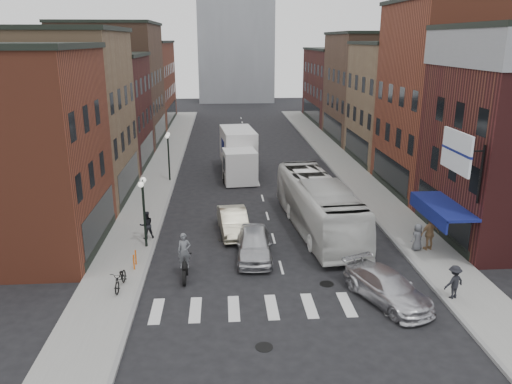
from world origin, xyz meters
TOP-DOWN VIEW (x-y plane):
  - ground at (0.00, 0.00)m, footprint 160.00×160.00m
  - sidewalk_left at (-8.50, 22.00)m, footprint 3.00×74.00m
  - sidewalk_right at (8.50, 22.00)m, footprint 3.00×74.00m
  - curb_left at (-7.00, 22.00)m, footprint 0.20×74.00m
  - curb_right at (7.00, 22.00)m, footprint 0.20×74.00m
  - crosswalk_stripes at (0.00, -3.00)m, footprint 12.00×2.20m
  - bldg_left_mid_a at (-14.99, 14.00)m, footprint 10.30×10.20m
  - bldg_left_mid_b at (-14.99, 24.00)m, footprint 10.30×10.20m
  - bldg_left_far_a at (-14.99, 35.00)m, footprint 10.30×12.20m
  - bldg_left_far_b at (-14.99, 49.00)m, footprint 10.30×16.20m
  - bldg_right_mid_a at (15.00, 14.00)m, footprint 10.30×10.20m
  - bldg_right_mid_b at (14.99, 24.00)m, footprint 10.30×10.20m
  - bldg_right_far_a at (14.99, 35.00)m, footprint 10.30×12.20m
  - bldg_right_far_b at (14.99, 49.00)m, footprint 10.30×16.20m
  - awning_blue at (8.93, 2.50)m, footprint 1.80×5.00m
  - billboard_sign at (8.59, 0.50)m, footprint 1.52×3.00m
  - streetlamp_near at (-7.40, 4.00)m, footprint 0.32×1.22m
  - streetlamp_far at (-7.40, 18.00)m, footprint 0.32×1.22m
  - bike_rack at (-7.60, 1.30)m, footprint 0.08×0.68m
  - box_truck at (-1.54, 19.98)m, footprint 3.25×9.05m
  - motorcycle_rider at (-4.94, 0.14)m, footprint 0.68×2.36m
  - transit_bus at (2.89, 6.15)m, footprint 3.83×12.09m
  - sedan_left_near at (-1.34, 2.33)m, footprint 2.10×4.78m
  - sedan_left_far at (-2.37, 6.00)m, footprint 2.07×4.78m
  - curb_car at (4.37, -2.83)m, footprint 3.67×5.26m
  - parked_bicycle at (-7.89, -1.01)m, footprint 0.76×1.89m
  - ped_left_solo at (-7.52, 5.20)m, footprint 0.94×0.75m
  - ped_right_a at (7.40, -2.98)m, footprint 1.14×0.84m
  - ped_right_b at (8.48, 2.42)m, footprint 1.24×0.82m
  - ped_right_c at (7.80, 2.43)m, footprint 0.89×0.75m

SIDE VIEW (x-z plane):
  - ground at x=0.00m, z-range 0.00..0.00m
  - curb_left at x=-7.00m, z-range -0.08..0.08m
  - curb_right at x=7.00m, z-range -0.08..0.08m
  - crosswalk_stripes at x=0.00m, z-range -0.01..0.01m
  - sidewalk_left at x=-8.50m, z-range 0.00..0.15m
  - sidewalk_right at x=8.50m, z-range 0.00..0.15m
  - bike_rack at x=-7.60m, z-range 0.15..0.95m
  - parked_bicycle at x=-7.89m, z-range 0.15..1.13m
  - curb_car at x=4.37m, z-range 0.00..1.41m
  - sedan_left_far at x=-2.37m, z-range 0.00..1.53m
  - sedan_left_near at x=-1.34m, z-range 0.00..1.60m
  - ped_right_c at x=7.80m, z-range 0.15..1.69m
  - ped_right_a at x=7.40m, z-range 0.15..1.74m
  - ped_left_solo at x=-7.52m, z-range 0.15..1.83m
  - ped_right_b at x=8.48m, z-range 0.15..2.09m
  - motorcycle_rider at x=-4.94m, z-range -0.08..2.32m
  - transit_bus at x=2.89m, z-range 0.00..3.31m
  - box_truck at x=-1.54m, z-range -0.02..3.82m
  - awning_blue at x=8.93m, z-range 2.24..3.02m
  - streetlamp_near at x=-7.40m, z-range 0.86..4.97m
  - streetlamp_far at x=-7.40m, z-range 0.86..4.97m
  - bldg_right_far_b at x=14.99m, z-range 0.00..10.30m
  - bldg_left_mid_b at x=-14.99m, z-range 0.00..10.30m
  - bldg_left_far_b at x=-14.99m, z-range 0.00..11.30m
  - bldg_right_mid_b at x=14.99m, z-range 0.00..11.30m
  - billboard_sign at x=8.59m, z-range 4.28..7.98m
  - bldg_right_far_a at x=14.99m, z-range 0.00..12.30m
  - bldg_left_mid_a at x=-14.99m, z-range 0.00..12.30m
  - bldg_left_far_a at x=-14.99m, z-range 0.00..13.30m
  - bldg_right_mid_a at x=15.00m, z-range 0.00..14.30m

